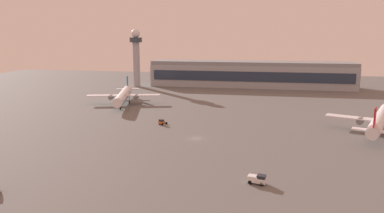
% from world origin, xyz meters
% --- Properties ---
extents(ground_plane, '(416.00, 416.00, 0.00)m').
position_xyz_m(ground_plane, '(0.00, 0.00, 0.00)').
color(ground_plane, '#605E5B').
extents(terminal_building, '(129.30, 22.40, 16.40)m').
position_xyz_m(terminal_building, '(12.47, 128.27, 8.09)').
color(terminal_building, '#9EA3AD').
rests_on(terminal_building, ground).
extents(control_tower, '(8.00, 8.00, 36.94)m').
position_xyz_m(control_tower, '(-60.63, 114.74, 21.38)').
color(control_tower, '#A8A8B2').
rests_on(control_tower, ground).
extents(airplane_near_gate, '(34.77, 44.12, 11.77)m').
position_xyz_m(airplane_near_gate, '(61.07, 19.73, 4.45)').
color(airplane_near_gate, white).
rests_on(airplane_near_gate, ground).
extents(airplane_terminal_side, '(35.39, 45.11, 11.74)m').
position_xyz_m(airplane_terminal_side, '(-45.65, 52.95, 4.44)').
color(airplane_terminal_side, white).
rests_on(airplane_terminal_side, ground).
extents(cargo_loader, '(4.48, 2.85, 2.25)m').
position_xyz_m(cargo_loader, '(20.60, -34.32, 1.18)').
color(cargo_loader, white).
rests_on(cargo_loader, ground).
extents(pushback_tug, '(3.23, 3.55, 2.05)m').
position_xyz_m(pushback_tug, '(-16.04, 15.94, 1.07)').
color(pushback_tug, '#D85919').
rests_on(pushback_tug, ground).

